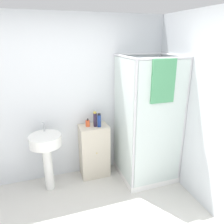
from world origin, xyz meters
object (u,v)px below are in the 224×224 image
sink (46,149)px  soap_dispenser (88,123)px  shampoo_bottle_tall_black (95,119)px  shampoo_bottle_blue (99,120)px

sink → soap_dispenser: bearing=14.4°
soap_dispenser → shampoo_bottle_tall_black: size_ratio=0.53×
sink → shampoo_bottle_blue: (0.81, 0.09, 0.29)m
shampoo_bottle_tall_black → shampoo_bottle_blue: (0.05, -0.03, -0.01)m
soap_dispenser → shampoo_bottle_tall_black: 0.13m
sink → shampoo_bottle_tall_black: 0.82m
sink → shampoo_bottle_blue: size_ratio=4.74×
sink → shampoo_bottle_blue: shampoo_bottle_blue is taller
soap_dispenser → shampoo_bottle_blue: 0.19m
shampoo_bottle_tall_black → sink: bearing=-170.8°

